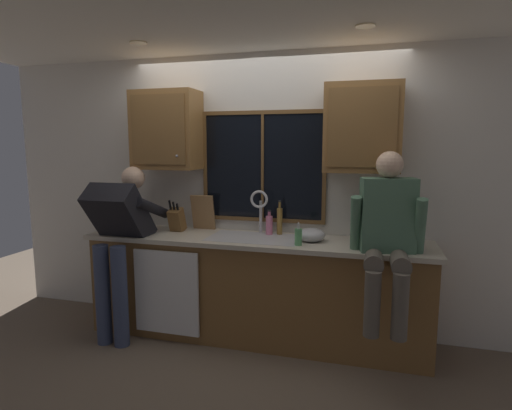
% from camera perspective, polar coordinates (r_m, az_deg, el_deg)
% --- Properties ---
extents(back_wall, '(5.36, 0.12, 2.55)m').
position_cam_1_polar(back_wall, '(3.94, 1.19, 1.66)').
color(back_wall, silver).
rests_on(back_wall, floor).
extents(ceiling_downlight_left, '(0.14, 0.14, 0.01)m').
position_cam_1_polar(ceiling_downlight_left, '(3.73, -15.81, 20.60)').
color(ceiling_downlight_left, '#FFEAB2').
extents(ceiling_downlight_right, '(0.14, 0.14, 0.01)m').
position_cam_1_polar(ceiling_downlight_right, '(3.24, 14.77, 22.62)').
color(ceiling_downlight_right, '#FFEAB2').
extents(window_glass, '(1.10, 0.02, 0.95)m').
position_cam_1_polar(window_glass, '(3.85, 0.94, 5.24)').
color(window_glass, black).
extents(window_frame_top, '(1.17, 0.02, 0.04)m').
position_cam_1_polar(window_frame_top, '(3.85, 0.92, 12.58)').
color(window_frame_top, brown).
extents(window_frame_bottom, '(1.17, 0.02, 0.04)m').
position_cam_1_polar(window_frame_bottom, '(3.90, 0.89, -2.01)').
color(window_frame_bottom, brown).
extents(window_frame_left, '(0.03, 0.02, 0.95)m').
position_cam_1_polar(window_frame_left, '(4.02, -6.97, 5.31)').
color(window_frame_left, brown).
extents(window_frame_right, '(0.03, 0.02, 0.95)m').
position_cam_1_polar(window_frame_right, '(3.74, 9.38, 5.05)').
color(window_frame_right, brown).
extents(window_mullion_center, '(0.02, 0.02, 0.95)m').
position_cam_1_polar(window_mullion_center, '(3.84, 0.90, 5.24)').
color(window_mullion_center, brown).
extents(lower_cabinet_run, '(2.96, 0.58, 0.88)m').
position_cam_1_polar(lower_cabinet_run, '(3.80, -0.19, -11.55)').
color(lower_cabinet_run, brown).
rests_on(lower_cabinet_run, floor).
extents(countertop, '(3.02, 0.62, 0.04)m').
position_cam_1_polar(countertop, '(3.65, -0.28, -4.84)').
color(countertop, beige).
rests_on(countertop, lower_cabinet_run).
extents(dishwasher_front, '(0.60, 0.02, 0.74)m').
position_cam_1_polar(dishwasher_front, '(3.76, -12.19, -11.65)').
color(dishwasher_front, white).
extents(upper_cabinet_left, '(0.61, 0.36, 0.72)m').
position_cam_1_polar(upper_cabinet_left, '(4.02, -12.14, 9.97)').
color(upper_cabinet_left, olive).
extents(upper_cabinet_right, '(0.61, 0.36, 0.72)m').
position_cam_1_polar(upper_cabinet_right, '(3.57, 14.39, 10.14)').
color(upper_cabinet_right, olive).
extents(sink, '(0.80, 0.46, 0.21)m').
position_cam_1_polar(sink, '(3.68, -0.24, -5.99)').
color(sink, '#B7B7BC').
rests_on(sink, lower_cabinet_run).
extents(faucet, '(0.18, 0.09, 0.40)m').
position_cam_1_polar(faucet, '(3.78, 0.61, -0.18)').
color(faucet, silver).
rests_on(faucet, countertop).
extents(person_standing, '(0.53, 0.70, 1.53)m').
position_cam_1_polar(person_standing, '(3.86, -18.19, -3.77)').
color(person_standing, '#384260').
rests_on(person_standing, floor).
extents(person_sitting_on_counter, '(0.54, 0.63, 1.26)m').
position_cam_1_polar(person_sitting_on_counter, '(3.22, 17.55, -3.28)').
color(person_sitting_on_counter, '#595147').
rests_on(person_sitting_on_counter, countertop).
extents(knife_block, '(0.12, 0.18, 0.32)m').
position_cam_1_polar(knife_block, '(3.98, -10.81, -2.01)').
color(knife_block, brown).
rests_on(knife_block, countertop).
extents(cutting_board, '(0.22, 0.09, 0.34)m').
position_cam_1_polar(cutting_board, '(4.01, -7.27, -1.01)').
color(cutting_board, '#997047').
rests_on(cutting_board, countertop).
extents(mixing_bowl, '(0.23, 0.23, 0.12)m').
position_cam_1_polar(mixing_bowl, '(3.55, 7.59, -4.10)').
color(mixing_bowl, '#B7B7BC').
rests_on(mixing_bowl, countertop).
extents(soap_dispenser, '(0.06, 0.07, 0.19)m').
position_cam_1_polar(soap_dispenser, '(3.39, 5.82, -4.31)').
color(soap_dispenser, '#59A566').
rests_on(soap_dispenser, countertop).
extents(bottle_green_glass, '(0.06, 0.06, 0.22)m').
position_cam_1_polar(bottle_green_glass, '(3.77, 1.83, -2.69)').
color(bottle_green_glass, pink).
rests_on(bottle_green_glass, countertop).
extents(bottle_tall_clear, '(0.05, 0.05, 0.31)m').
position_cam_1_polar(bottle_tall_clear, '(3.77, 3.25, -2.12)').
color(bottle_tall_clear, olive).
rests_on(bottle_tall_clear, countertop).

